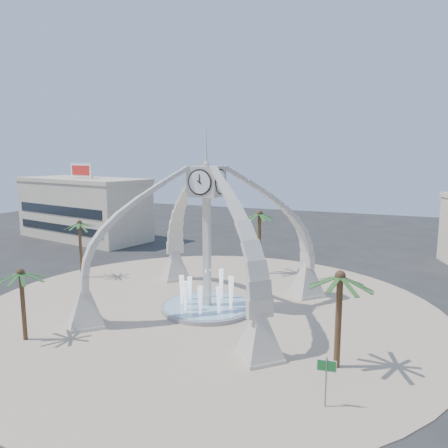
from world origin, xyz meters
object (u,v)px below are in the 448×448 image
at_px(palm_east, 340,277).
at_px(palm_south, 21,273).
at_px(fountain, 207,306).
at_px(palm_west, 79,224).
at_px(clock_tower, 207,236).
at_px(street_sign, 326,372).
at_px(palm_north, 260,214).

height_order(palm_east, palm_south, palm_east).
xyz_separation_m(fountain, palm_west, (-16.77, 3.66, 5.65)).
bearing_deg(palm_south, palm_west, 117.01).
distance_m(clock_tower, street_sign, 16.88).
xyz_separation_m(palm_west, palm_south, (7.39, -14.50, -0.97)).
bearing_deg(palm_east, clock_tower, 152.13).
relative_size(palm_east, palm_west, 1.01).
xyz_separation_m(palm_north, street_sign, (11.55, -23.59, -4.74)).
distance_m(fountain, palm_north, 14.19).
bearing_deg(fountain, palm_north, 87.85).
xyz_separation_m(palm_north, palm_south, (-9.85, -23.47, -1.77)).
relative_size(palm_north, palm_south, 1.35).
bearing_deg(palm_north, palm_west, -152.53).
relative_size(palm_east, palm_north, 0.88).
distance_m(palm_south, street_sign, 21.61).
distance_m(palm_east, palm_south, 21.78).
bearing_deg(street_sign, fountain, 130.47).
xyz_separation_m(palm_west, street_sign, (28.79, -14.63, -3.94)).
relative_size(palm_north, street_sign, 2.74).
bearing_deg(clock_tower, street_sign, -42.38).
xyz_separation_m(clock_tower, fountain, (0.00, 0.00, -6.20)).
distance_m(fountain, palm_east, 14.57).
relative_size(fountain, palm_south, 1.41).
height_order(palm_south, street_sign, palm_south).
xyz_separation_m(clock_tower, street_sign, (12.02, -10.97, -4.49)).
distance_m(fountain, street_sign, 16.36).
height_order(palm_north, palm_south, palm_north).
bearing_deg(palm_east, street_sign, -88.47).
distance_m(palm_west, palm_north, 19.46).
bearing_deg(palm_west, clock_tower, -12.30).
bearing_deg(palm_east, palm_north, 121.13).
height_order(palm_east, palm_west, palm_east).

